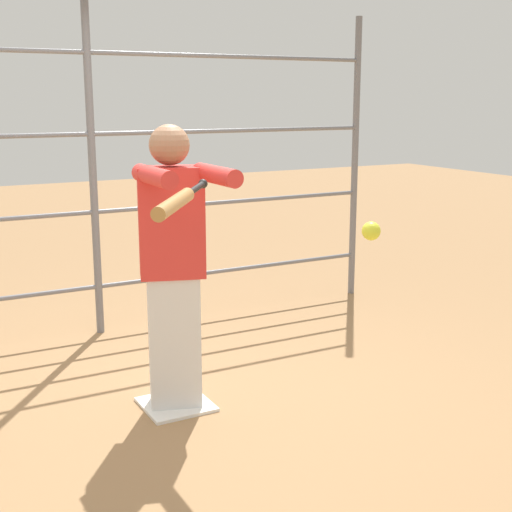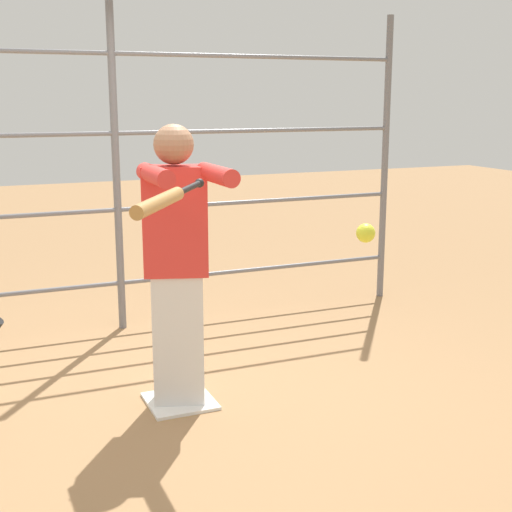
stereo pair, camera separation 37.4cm
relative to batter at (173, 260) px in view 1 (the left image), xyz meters
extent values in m
plane|color=#9E754C|center=(0.00, -0.02, -0.92)|extent=(24.00, 24.00, 0.00)
cube|color=white|center=(0.00, -0.02, -0.91)|extent=(0.40, 0.40, 0.02)
cylinder|color=slate|center=(-2.47, -1.62, 0.36)|extent=(0.06, 0.06, 2.55)
cylinder|color=slate|center=(0.00, -1.62, 0.36)|extent=(0.06, 0.06, 2.55)
cylinder|color=slate|center=(0.00, -1.62, -0.54)|extent=(4.93, 0.04, 0.04)
cylinder|color=slate|center=(0.00, -1.62, 0.06)|extent=(4.93, 0.04, 0.04)
cylinder|color=slate|center=(0.00, -1.62, 0.65)|extent=(4.93, 0.04, 0.04)
cylinder|color=slate|center=(0.00, -1.62, 1.25)|extent=(4.93, 0.04, 0.04)
cube|color=silver|center=(0.00, -0.02, -0.51)|extent=(0.35, 0.28, 0.82)
cube|color=red|center=(0.00, -0.02, 0.22)|extent=(0.42, 0.32, 0.64)
sphere|color=#9E7051|center=(0.00, -0.02, 0.67)|extent=(0.23, 0.23, 0.23)
cylinder|color=red|center=(-0.16, 0.26, 0.51)|extent=(0.10, 0.46, 0.10)
cylinder|color=red|center=(0.16, 0.16, 0.51)|extent=(0.10, 0.46, 0.10)
sphere|color=black|center=(0.00, 0.44, 0.49)|extent=(0.05, 0.05, 0.05)
cylinder|color=black|center=(0.10, 0.56, 0.49)|extent=(0.22, 0.27, 0.04)
cylinder|color=#B27F42|center=(0.34, 0.88, 0.47)|extent=(0.35, 0.42, 0.09)
sphere|color=yellow|center=(-0.69, 0.95, 0.27)|extent=(0.10, 0.10, 0.10)
camera|label=1|loc=(1.50, 3.78, 0.93)|focal=50.00mm
camera|label=2|loc=(1.16, 3.94, 0.93)|focal=50.00mm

